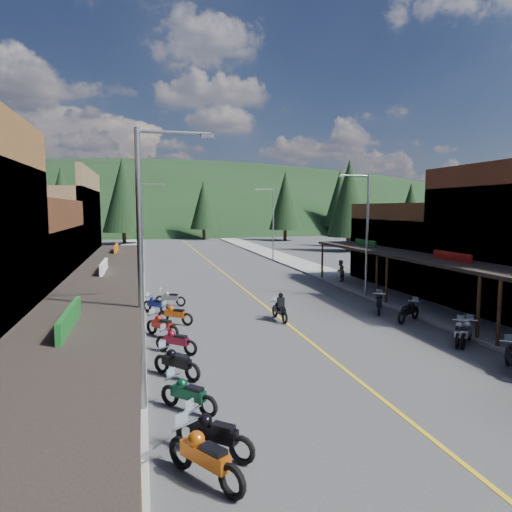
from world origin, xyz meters
TOP-DOWN VIEW (x-y plane):
  - ground at (0.00, 0.00)m, footprint 220.00×220.00m
  - centerline at (0.00, 20.00)m, footprint 0.15×90.00m
  - sidewalk_west at (-8.70, 20.00)m, footprint 3.40×94.00m
  - sidewalk_east at (8.70, 20.00)m, footprint 3.40×94.00m
  - shop_west_3 at (-13.78, 11.30)m, footprint 10.90×10.20m
  - shop_east_3 at (13.75, 11.30)m, footprint 10.90×10.20m
  - streetlight_0 at (-6.95, -6.00)m, footprint 2.16×0.18m
  - streetlight_1 at (-6.95, 22.00)m, footprint 2.16×0.18m
  - streetlight_2 at (6.95, 8.00)m, footprint 2.16×0.18m
  - streetlight_3 at (6.95, 30.00)m, footprint 2.16×0.18m
  - ridge_hill at (0.00, 135.00)m, footprint 310.00×140.00m
  - pine_1 at (-24.00, 70.00)m, footprint 5.88×5.88m
  - pine_2 at (-10.00, 58.00)m, footprint 6.72×6.72m
  - pine_3 at (4.00, 66.00)m, footprint 5.04×5.04m
  - pine_4 at (18.00, 60.00)m, footprint 5.88×5.88m
  - pine_5 at (34.00, 72.00)m, footprint 6.72×6.72m
  - pine_6 at (46.00, 64.00)m, footprint 5.04×5.04m
  - pine_7 at (-32.00, 76.00)m, footprint 5.88×5.88m
  - pine_8 at (-22.00, 40.00)m, footprint 4.48×4.48m
  - pine_9 at (24.00, 45.00)m, footprint 4.93×4.93m
  - pine_10 at (-18.00, 50.00)m, footprint 5.38×5.38m
  - pine_11 at (20.00, 38.00)m, footprint 5.82×5.82m
  - bike_west_3 at (-5.85, -9.75)m, footprint 1.91×2.30m
  - bike_west_4 at (-5.50, -8.75)m, footprint 2.05×1.92m
  - bike_west_5 at (-5.86, -6.21)m, footprint 1.86×1.88m
  - bike_west_6 at (-6.00, -3.44)m, footprint 1.89×1.98m
  - bike_west_7 at (-5.82, -0.74)m, footprint 1.90×1.75m
  - bike_west_8 at (-6.27, 1.78)m, footprint 1.82×2.06m
  - bike_west_9 at (-5.55, 3.93)m, footprint 1.99×1.73m
  - bike_west_10 at (-6.44, 6.72)m, footprint 1.75×1.83m
  - bike_west_11 at (-5.52, 8.40)m, footprint 1.95×1.42m
  - bike_east_6 at (6.36, -2.56)m, footprint 1.99×1.89m
  - bike_east_7 at (6.11, -2.39)m, footprint 1.81×1.89m
  - bike_east_8 at (6.22, 1.61)m, footprint 2.14×1.67m
  - bike_east_9 at (5.72, 3.78)m, footprint 1.62×2.17m
  - rider_on_bike at (-0.19, 3.43)m, footprint 0.81×2.03m
  - pedestrian_east_b at (7.84, 13.65)m, footprint 0.92×0.89m

SIDE VIEW (x-z plane):
  - ground at x=0.00m, z-range 0.00..0.00m
  - ridge_hill at x=0.00m, z-range -30.00..30.00m
  - centerline at x=0.00m, z-range 0.00..0.01m
  - sidewalk_west at x=-8.70m, z-range 0.00..0.15m
  - sidewalk_east at x=8.70m, z-range 0.00..0.15m
  - bike_west_11 at x=-5.52m, z-range 0.00..1.07m
  - bike_west_10 at x=-6.44m, z-range 0.00..1.09m
  - bike_west_7 at x=-5.82m, z-range 0.00..1.11m
  - bike_east_7 at x=6.11m, z-range 0.00..1.12m
  - bike_west_5 at x=-5.86m, z-range 0.00..1.13m
  - bike_west_9 at x=-5.55m, z-range 0.00..1.14m
  - bike_west_6 at x=-6.00m, z-range 0.00..1.17m
  - bike_east_6 at x=6.36m, z-range 0.00..1.18m
  - bike_west_8 at x=-6.27m, z-range 0.00..1.19m
  - bike_east_8 at x=6.22m, z-range 0.00..1.19m
  - bike_east_9 at x=5.72m, z-range 0.00..1.19m
  - bike_west_4 at x=-5.50m, z-range 0.00..1.20m
  - rider_on_bike at x=-0.19m, z-range -0.15..1.36m
  - bike_west_3 at x=-5.85m, z-range 0.00..1.30m
  - pedestrian_east_b at x=7.84m, z-range 0.15..1.83m
  - shop_east_3 at x=13.75m, z-range -0.57..5.63m
  - shop_west_3 at x=-13.78m, z-range -0.58..7.62m
  - streetlight_0 at x=-6.95m, z-range 0.46..8.46m
  - streetlight_1 at x=-6.95m, z-range 0.46..8.46m
  - streetlight_2 at x=6.95m, z-range 0.46..8.46m
  - streetlight_3 at x=6.95m, z-range 0.46..8.46m
  - pine_8 at x=-22.00m, z-range 0.98..10.98m
  - pine_9 at x=24.00m, z-range 0.98..11.78m
  - pine_3 at x=4.00m, z-range 0.98..11.98m
  - pine_6 at x=46.00m, z-range 0.98..11.98m
  - pine_10 at x=-18.00m, z-range 0.98..12.58m
  - pine_11 at x=20.00m, z-range 0.99..13.39m
  - pine_1 at x=-24.00m, z-range 0.99..13.49m
  - pine_4 at x=18.00m, z-range 0.99..13.49m
  - pine_7 at x=-32.00m, z-range 0.99..13.49m
  - pine_2 at x=-10.00m, z-range 0.99..14.99m
  - pine_5 at x=34.00m, z-range 0.99..14.99m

